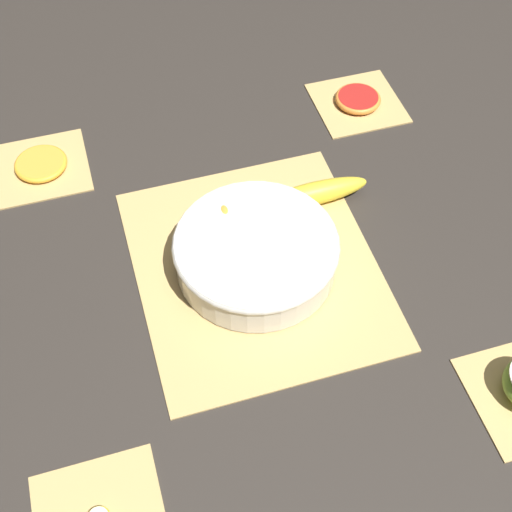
{
  "coord_description": "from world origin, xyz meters",
  "views": [
    {
      "loc": [
        0.63,
        -0.19,
        0.88
      ],
      "look_at": [
        0.0,
        0.0,
        0.03
      ],
      "focal_mm": 50.0,
      "sensor_mm": 36.0,
      "label": 1
    }
  ],
  "objects_px": {
    "fruit_salad_bowl": "(256,252)",
    "grapefruit_slice": "(358,99)",
    "whole_banana": "(314,193)",
    "orange_slice_whole": "(41,164)"
  },
  "relations": [
    {
      "from": "whole_banana",
      "to": "orange_slice_whole",
      "type": "xyz_separation_m",
      "value": [
        -0.21,
        -0.42,
        -0.01
      ]
    },
    {
      "from": "whole_banana",
      "to": "orange_slice_whole",
      "type": "bearing_deg",
      "value": -116.74
    },
    {
      "from": "fruit_salad_bowl",
      "to": "grapefruit_slice",
      "type": "xyz_separation_m",
      "value": [
        -0.31,
        0.29,
        -0.03
      ]
    },
    {
      "from": "fruit_salad_bowl",
      "to": "whole_banana",
      "type": "distance_m",
      "value": 0.16
    },
    {
      "from": "whole_banana",
      "to": "grapefruit_slice",
      "type": "distance_m",
      "value": 0.27
    },
    {
      "from": "fruit_salad_bowl",
      "to": "grapefruit_slice",
      "type": "relative_size",
      "value": 2.94
    },
    {
      "from": "fruit_salad_bowl",
      "to": "orange_slice_whole",
      "type": "xyz_separation_m",
      "value": [
        -0.31,
        -0.29,
        -0.03
      ]
    },
    {
      "from": "fruit_salad_bowl",
      "to": "grapefruit_slice",
      "type": "height_order",
      "value": "fruit_salad_bowl"
    },
    {
      "from": "orange_slice_whole",
      "to": "whole_banana",
      "type": "bearing_deg",
      "value": 63.26
    },
    {
      "from": "whole_banana",
      "to": "grapefruit_slice",
      "type": "xyz_separation_m",
      "value": [
        -0.21,
        0.16,
        -0.01
      ]
    }
  ]
}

